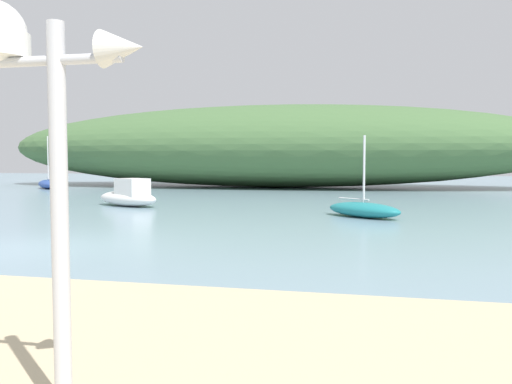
{
  "coord_description": "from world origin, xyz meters",
  "views": [
    {
      "loc": [
        7.3,
        -10.51,
        1.99
      ],
      "look_at": [
        3.32,
        7.23,
        0.89
      ],
      "focal_mm": 36.84,
      "sensor_mm": 36.0,
      "label": 1
    }
  ],
  "objects_px": {
    "sailboat_west_reach": "(364,209)",
    "sailboat_near_shore": "(49,184)",
    "mast_structure": "(20,75)",
    "motorboat_far_left": "(129,196)"
  },
  "relations": [
    {
      "from": "sailboat_west_reach",
      "to": "sailboat_near_shore",
      "type": "height_order",
      "value": "sailboat_near_shore"
    },
    {
      "from": "sailboat_west_reach",
      "to": "sailboat_near_shore",
      "type": "relative_size",
      "value": 0.82
    },
    {
      "from": "motorboat_far_left",
      "to": "sailboat_near_shore",
      "type": "height_order",
      "value": "sailboat_near_shore"
    },
    {
      "from": "sailboat_near_shore",
      "to": "motorboat_far_left",
      "type": "bearing_deg",
      "value": -44.52
    },
    {
      "from": "mast_structure",
      "to": "motorboat_far_left",
      "type": "bearing_deg",
      "value": 114.2
    },
    {
      "from": "sailboat_west_reach",
      "to": "sailboat_near_shore",
      "type": "xyz_separation_m",
      "value": [
        -21.8,
        13.91,
        0.05
      ]
    },
    {
      "from": "motorboat_far_left",
      "to": "sailboat_near_shore",
      "type": "bearing_deg",
      "value": 135.48
    },
    {
      "from": "sailboat_west_reach",
      "to": "sailboat_near_shore",
      "type": "distance_m",
      "value": 25.87
    },
    {
      "from": "motorboat_far_left",
      "to": "sailboat_near_shore",
      "type": "distance_m",
      "value": 16.55
    },
    {
      "from": "sailboat_near_shore",
      "to": "mast_structure",
      "type": "bearing_deg",
      "value": -56.01
    }
  ]
}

